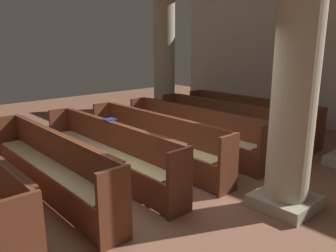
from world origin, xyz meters
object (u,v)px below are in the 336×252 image
(pew_row_4, at_px, (108,149))
(lectern, at_px, (294,113))
(pillar_aisle_rear, at_px, (297,70))
(hymn_book, at_px, (109,120))
(pew_row_5, at_px, (50,164))
(pew_row_3, at_px, (154,138))
(pew_row_1, at_px, (222,122))
(pew_row_0, at_px, (248,115))
(pew_row_2, at_px, (191,129))
(pillar_far_side, at_px, (164,54))

(pew_row_4, bearing_deg, lectern, 84.73)
(pillar_aisle_rear, relative_size, hymn_book, 18.64)
(pew_row_4, relative_size, pew_row_5, 1.00)
(pew_row_3, bearing_deg, lectern, 83.51)
(pew_row_3, xyz_separation_m, lectern, (0.50, 4.40, -0.05))
(pew_row_1, bearing_deg, pew_row_4, -90.00)
(pew_row_3, relative_size, pew_row_4, 1.00)
(hymn_book, bearing_deg, pew_row_1, 85.82)
(pew_row_0, bearing_deg, pew_row_1, -90.00)
(pew_row_0, distance_m, pew_row_2, 2.04)
(hymn_book, bearing_deg, pillar_far_side, 125.04)
(hymn_book, bearing_deg, pew_row_0, 86.91)
(pew_row_1, xyz_separation_m, pew_row_5, (0.00, -4.08, 0.00))
(pew_row_4, distance_m, lectern, 5.44)
(pew_row_1, relative_size, hymn_book, 18.20)
(pillar_far_side, bearing_deg, lectern, 31.44)
(pew_row_1, bearing_deg, pew_row_5, -90.00)
(pew_row_1, xyz_separation_m, hymn_book, (-0.21, -2.87, 0.46))
(pew_row_2, xyz_separation_m, hymn_book, (-0.21, -1.85, 0.46))
(pillar_far_side, bearing_deg, pillar_aisle_rear, -23.79)
(pillar_aisle_rear, bearing_deg, pew_row_5, -138.86)
(pew_row_3, xyz_separation_m, pew_row_5, (0.00, -2.04, 0.00))
(pew_row_0, relative_size, pew_row_2, 1.00)
(pew_row_3, height_order, hymn_book, hymn_book)
(pew_row_1, bearing_deg, pillar_aisle_rear, -34.55)
(pew_row_2, relative_size, pew_row_3, 1.00)
(pew_row_0, relative_size, pillar_aisle_rear, 0.98)
(pew_row_0, relative_size, pillar_far_side, 0.98)
(pillar_far_side, distance_m, hymn_book, 4.22)
(pew_row_1, distance_m, lectern, 2.41)
(pew_row_2, bearing_deg, pew_row_5, -90.00)
(pew_row_0, bearing_deg, pew_row_3, -90.00)
(lectern, bearing_deg, pew_row_1, -101.98)
(pew_row_2, height_order, pew_row_4, same)
(pillar_far_side, bearing_deg, pew_row_3, -44.55)
(pew_row_1, xyz_separation_m, pew_row_3, (0.00, -2.04, 0.00))
(pew_row_1, relative_size, pew_row_3, 1.00)
(pew_row_1, height_order, lectern, lectern)
(pew_row_2, height_order, pew_row_5, same)
(pew_row_4, height_order, hymn_book, hymn_book)
(pew_row_0, relative_size, pew_row_1, 1.00)
(pew_row_4, xyz_separation_m, pillar_far_side, (-2.56, 3.55, 1.44))
(pew_row_5, bearing_deg, hymn_book, 99.85)
(pew_row_1, bearing_deg, pew_row_3, -90.00)
(pew_row_0, bearing_deg, hymn_book, -93.09)
(pew_row_5, bearing_deg, pillar_aisle_rear, 41.14)
(pew_row_0, xyz_separation_m, lectern, (0.50, 1.34, -0.05))
(pew_row_3, relative_size, pew_row_5, 1.00)
(pew_row_3, xyz_separation_m, pew_row_4, (0.00, -1.02, 0.00))
(pillar_aisle_rear, bearing_deg, pew_row_4, -154.22)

